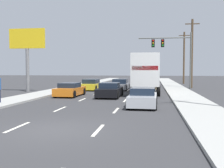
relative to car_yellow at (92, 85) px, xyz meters
name	(u,v)px	position (x,y,z in m)	size (l,w,h in m)	color
ground_plane	(124,87)	(3.25, 5.14, -0.60)	(140.00, 140.00, 0.00)	#333335
sidewalk_right	(178,90)	(9.83, 0.14, -0.53)	(2.66, 80.00, 0.14)	#9E9E99
sidewalk_left	(64,89)	(-3.33, 0.14, -0.53)	(2.66, 80.00, 0.14)	#9E9E99
lane_markings	(120,90)	(3.25, 0.35, -0.59)	(3.54, 52.00, 0.01)	silver
car_yellow	(92,85)	(0.00, 0.00, 0.00)	(1.96, 4.23, 1.28)	yellow
car_orange	(70,90)	(-0.26, -7.16, -0.04)	(1.94, 4.10, 1.21)	orange
car_gray	(120,85)	(3.28, 0.66, 0.00)	(1.92, 4.03, 1.29)	slate
car_black	(110,91)	(3.40, -7.48, -0.02)	(1.92, 4.17, 1.26)	black
box_truck	(146,72)	(6.41, -4.09, 1.56)	(2.64, 7.85, 3.78)	white
car_silver	(143,98)	(6.43, -12.72, -0.04)	(1.89, 4.10, 1.22)	#B7BABF
traffic_signal_mast	(169,48)	(9.03, 3.81, 4.48)	(6.51, 0.69, 6.99)	#595B56
utility_pole_mid	(192,53)	(12.01, 5.45, 3.97)	(1.80, 0.28, 8.85)	brown
utility_pole_far	(184,57)	(12.19, 15.63, 3.88)	(1.80, 0.28, 8.67)	brown
roadside_billboard	(27,47)	(-6.32, -3.14, 4.23)	(4.01, 0.36, 6.77)	slate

